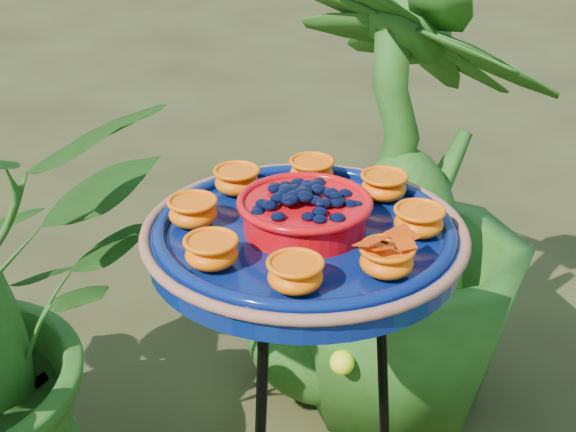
# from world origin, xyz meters

# --- Properties ---
(feeder_dish) EXTENTS (0.46, 0.46, 0.09)m
(feeder_dish) POSITION_xyz_m (0.07, 0.06, 0.83)
(feeder_dish) COLOR #071755
(feeder_dish) RESTS_ON tripod_stand
(shrub_back_right) EXTENTS (0.80, 0.80, 1.07)m
(shrub_back_right) POSITION_xyz_m (0.53, 0.63, 0.53)
(shrub_back_right) COLOR #254C14
(shrub_back_right) RESTS_ON ground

